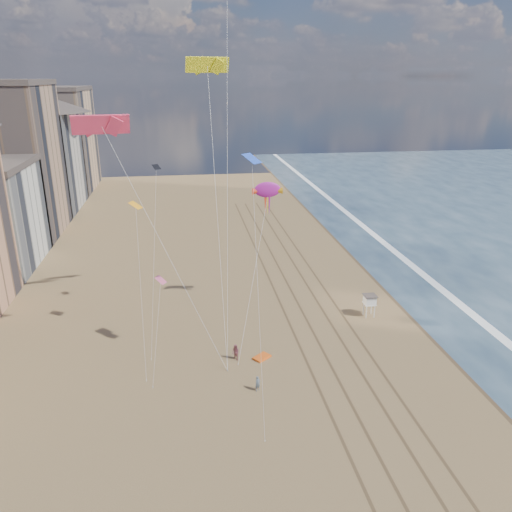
# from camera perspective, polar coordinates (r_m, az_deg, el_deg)

# --- Properties ---
(ground) EXTENTS (260.00, 260.00, 0.00)m
(ground) POSITION_cam_1_polar(r_m,az_deg,el_deg) (43.40, 13.51, -23.63)
(ground) COLOR brown
(ground) RESTS_ON ground
(wet_sand) EXTENTS (260.00, 260.00, 0.00)m
(wet_sand) POSITION_cam_1_polar(r_m,az_deg,el_deg) (81.64, 15.82, -2.11)
(wet_sand) COLOR #42301E
(wet_sand) RESTS_ON ground
(foam) EXTENTS (260.00, 260.00, 0.00)m
(foam) POSITION_cam_1_polar(r_m,az_deg,el_deg) (83.41, 18.46, -1.92)
(foam) COLOR white
(foam) RESTS_ON ground
(tracks) EXTENTS (7.68, 120.00, 0.01)m
(tracks) POSITION_cam_1_polar(r_m,az_deg,el_deg) (67.72, 6.33, -6.09)
(tracks) COLOR brown
(tracks) RESTS_ON ground
(buildings) EXTENTS (34.72, 131.35, 29.00)m
(buildings) POSITION_cam_1_polar(r_m,az_deg,el_deg) (100.93, -27.15, 8.62)
(buildings) COLOR #C6B284
(buildings) RESTS_ON ground
(lifeguard_stand) EXTENTS (1.64, 1.64, 2.95)m
(lifeguard_stand) POSITION_cam_1_polar(r_m,az_deg,el_deg) (66.27, 12.87, -4.93)
(lifeguard_stand) COLOR white
(lifeguard_stand) RESTS_ON ground
(grounded_kite) EXTENTS (2.23, 2.11, 0.21)m
(grounded_kite) POSITION_cam_1_polar(r_m,az_deg,el_deg) (56.50, 0.67, -11.49)
(grounded_kite) COLOR #F45B14
(grounded_kite) RESTS_ON ground
(show_kite) EXTENTS (4.70, 7.55, 21.53)m
(show_kite) POSITION_cam_1_polar(r_m,az_deg,el_deg) (63.18, 1.31, 7.54)
(show_kite) COLOR #A71990
(show_kite) RESTS_ON ground
(kite_flyer_a) EXTENTS (0.69, 0.61, 1.59)m
(kite_flyer_a) POSITION_cam_1_polar(r_m,az_deg,el_deg) (51.02, 0.20, -14.37)
(kite_flyer_a) COLOR slate
(kite_flyer_a) RESTS_ON ground
(kite_flyer_b) EXTENTS (1.11, 1.13, 1.84)m
(kite_flyer_b) POSITION_cam_1_polar(r_m,az_deg,el_deg) (55.84, -2.35, -10.94)
(kite_flyer_b) COLOR #87444E
(kite_flyer_b) RESTS_ON ground
(parafoils) EXTENTS (18.23, 11.94, 14.84)m
(parafoils) POSITION_cam_1_polar(r_m,az_deg,el_deg) (54.52, -8.41, 22.16)
(parafoils) COLOR black
(parafoils) RESTS_ON ground
(small_kites) EXTENTS (13.49, 15.92, 14.47)m
(small_kites) POSITION_cam_1_polar(r_m,az_deg,el_deg) (52.28, -8.42, 6.45)
(small_kites) COLOR black
(small_kites) RESTS_ON ground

